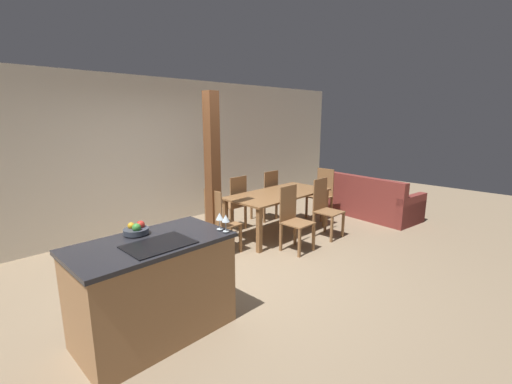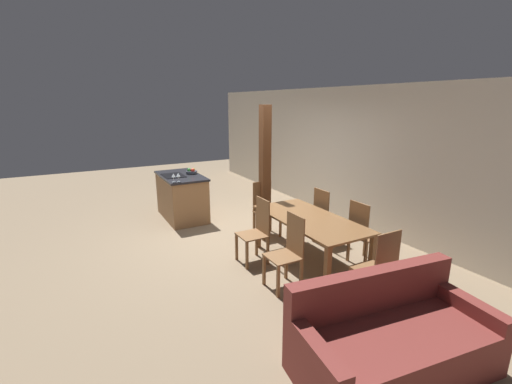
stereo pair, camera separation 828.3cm
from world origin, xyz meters
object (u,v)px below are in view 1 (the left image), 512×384
Objects in this scene: wine_glass_near at (226,219)px; wine_glass_middle at (220,217)px; kitchen_island at (154,288)px; dining_chair_foot_end at (322,193)px; dining_table at (279,198)px; couch at (370,202)px; fruit_bowl at (136,229)px; dining_chair_near_left at (293,218)px; timber_post at (213,177)px; dining_chair_head_end at (219,221)px; dining_chair_far_left at (235,202)px; dining_chair_far_right at (267,195)px; dining_chair_near_right at (325,207)px.

wine_glass_middle is (0.00, 0.09, 0.00)m from wine_glass_near.
dining_chair_foot_end is (4.33, 1.07, 0.04)m from kitchen_island.
wine_glass_near is 2.78m from dining_table.
fruit_bowl is at bearing 99.16° from couch.
timber_post is (-0.98, 0.70, 0.67)m from dining_chair_near_left.
timber_post is at bearing -90.73° from dining_chair_foot_end.
dining_chair_near_left reaches higher than kitchen_island.
kitchen_island is 1.41× the size of dining_chair_head_end.
dining_chair_far_left is (1.94, 1.96, -0.56)m from wine_glass_middle.
dining_chair_far_left is (2.57, 1.74, 0.04)m from kitchen_island.
dining_chair_far_right is (0.43, 0.67, -0.12)m from dining_table.
dining_chair_near_left is at bearing 57.43° from dining_chair_far_right.
dining_chair_near_left and dining_chair_head_end have the same top height.
dining_chair_foot_end is (3.70, 1.29, -0.56)m from wine_glass_middle.
wine_glass_middle is 0.17× the size of dining_chair_far_right.
dining_table is (2.37, 1.38, -0.43)m from wine_glass_near.
couch is at bearing 49.59° from dining_chair_foot_end.
dining_chair_far_left reaches higher than kitchen_island.
dining_chair_far_right reaches higher than kitchen_island.
dining_chair_near_left is 1.13m from dining_chair_head_end.
wine_glass_near is 2.88m from dining_chair_far_left.
couch is (4.49, 0.62, -0.78)m from wine_glass_middle.
dining_chair_far_left and dining_chair_far_right have the same top height.
fruit_bowl is at bearing 138.56° from wine_glass_near.
wine_glass_middle is 2.81m from dining_chair_far_left.
timber_post is (-1.83, -0.64, 0.67)m from dining_chair_far_right.
dining_chair_near_right is 0.52× the size of couch.
wine_glass_near is 2.94m from dining_chair_near_right.
dining_chair_near_left is 0.42× the size of timber_post.
dining_chair_near_left is 1.00× the size of dining_chair_far_left.
fruit_bowl is 3.01m from dining_chair_far_left.
kitchen_island is at bearing -160.38° from dining_table.
fruit_bowl is 4.43m from dining_chair_foot_end.
wine_glass_near reaches higher than dining_table.
dining_table is at bearing -90.00° from dining_chair_head_end.
dining_chair_near_right is at bearing -21.05° from timber_post.
kitchen_island is 0.89m from wine_glass_middle.
timber_post is (0.97, 1.32, 0.11)m from wine_glass_middle.
couch is (1.69, -1.34, -0.22)m from dining_chair_far_right.
dining_chair_near_left is 0.86m from dining_chair_near_right.
dining_chair_near_right is 1.00× the size of dining_chair_far_right.
dining_chair_far_left is at bearing 122.57° from dining_chair_near_right.
dining_chair_head_end reaches higher than dining_table.
dining_chair_far_right is 0.42× the size of timber_post.
fruit_bowl is at bearing -177.42° from dining_chair_near_right.
dining_chair_near_left is 1.34m from dining_chair_far_left.
dining_table is 1.92× the size of dining_chair_far_right.
dining_chair_far_right and dining_chair_foot_end have the same top height.
timber_post reaches higher than dining_chair_head_end.
dining_chair_near_left is 1.00× the size of dining_chair_foot_end.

